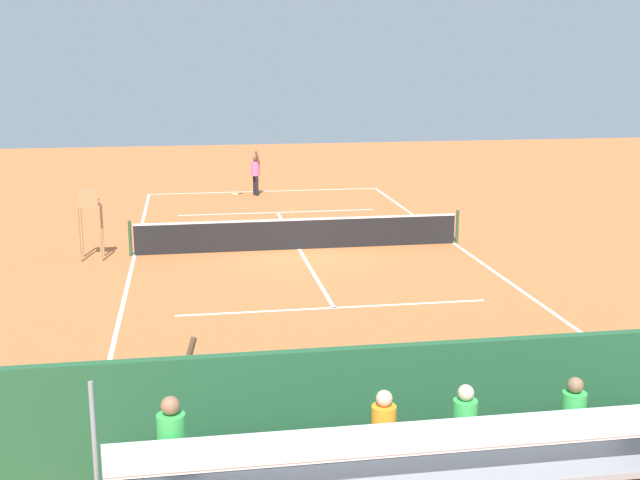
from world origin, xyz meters
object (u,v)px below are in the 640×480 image
tennis_player (255,172)px  tennis_ball_far (292,209)px  umpire_chair (90,216)px  bleacher_stand (465,460)px  equipment_bag (425,442)px  tennis_ball_near (242,208)px  tennis_net (299,233)px  line_judge (194,402)px  tennis_racket (235,194)px  courtside_bench (548,407)px

tennis_player → tennis_ball_far: bearing=107.4°
tennis_player → umpire_chair: bearing=61.0°
bleacher_stand → equipment_bag: (-0.09, -1.98, -0.76)m
umpire_chair → tennis_ball_near: umpire_chair is taller
tennis_net → tennis_ball_near: 7.07m
equipment_bag → tennis_ball_near: equipment_bag is taller
line_judge → tennis_racket: bearing=-95.0°
umpire_chair → courtside_bench: 15.41m
line_judge → courtside_bench: bearing=179.4°
bleacher_stand → tennis_ball_far: (-0.68, -21.87, -0.90)m
courtside_bench → tennis_player: 23.47m
tennis_player → tennis_racket: (0.85, -0.32, -1.00)m
equipment_bag → tennis_ball_near: 20.38m
tennis_ball_far → tennis_net: bearing=84.3°
umpire_chair → courtside_bench: umpire_chair is taller
tennis_player → equipment_bag: bearing=91.3°
bleacher_stand → courtside_bench: bleacher_stand is taller
tennis_ball_near → equipment_bag: bearing=93.8°
tennis_net → bleacher_stand: 15.39m
line_judge → tennis_net: bearing=-104.3°
bleacher_stand → equipment_bag: 2.12m
tennis_racket → tennis_ball_far: tennis_ball_far is taller
tennis_net → tennis_ball_near: tennis_net is taller
courtside_bench → tennis_racket: courtside_bench is taller
courtside_bench → equipment_bag: size_ratio=2.00×
courtside_bench → equipment_bag: bearing=3.7°
tennis_player → tennis_ball_far: size_ratio=29.18×
line_judge → equipment_bag: bearing=177.0°
tennis_racket → courtside_bench: bearing=98.2°
tennis_ball_near → tennis_ball_far: same height
bleacher_stand → tennis_ball_far: size_ratio=137.27×
equipment_bag → courtside_bench: bearing=-176.3°
umpire_chair → equipment_bag: bearing=115.6°
tennis_player → tennis_ball_near: size_ratio=29.18×
tennis_net → umpire_chair: size_ratio=4.81×
tennis_ball_near → tennis_ball_far: 1.98m
tennis_net → tennis_ball_near: bearing=-79.6°
equipment_bag → line_judge: 3.54m
equipment_bag → tennis_ball_far: bearing=-91.7°
tennis_ball_far → line_judge: line_judge is taller
equipment_bag → tennis_player: tennis_player is taller
line_judge → tennis_player: bearing=-97.1°
tennis_net → bleacher_stand: size_ratio=1.14×
bleacher_stand → tennis_player: size_ratio=4.70×
bleacher_stand → tennis_ball_near: bearing=-86.8°
tennis_player → tennis_ball_far: tennis_player is taller
bleacher_stand → tennis_racket: bleacher_stand is taller
equipment_bag → tennis_racket: size_ratio=1.60×
tennis_net → tennis_ball_far: (-0.65, -6.49, -0.47)m
tennis_ball_near → tennis_racket: bearing=-89.3°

